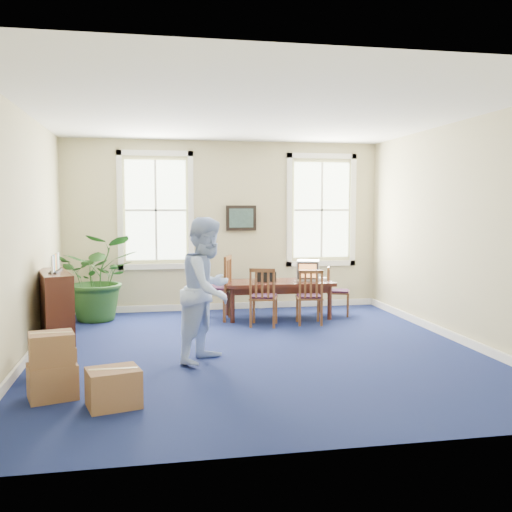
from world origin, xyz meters
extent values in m
plane|color=navy|center=(0.00, 0.00, 0.00)|extent=(6.50, 6.50, 0.00)
plane|color=white|center=(0.00, 0.00, 3.20)|extent=(6.50, 6.50, 0.00)
plane|color=#C1B788|center=(0.00, 3.25, 1.60)|extent=(6.50, 0.00, 6.50)
plane|color=#C1B788|center=(0.00, -3.25, 1.60)|extent=(6.50, 0.00, 6.50)
plane|color=#C1B788|center=(-3.00, 0.00, 1.60)|extent=(0.00, 6.50, 6.50)
plane|color=#C1B788|center=(3.00, 0.00, 1.60)|extent=(0.00, 6.50, 6.50)
cube|color=white|center=(0.00, 3.22, 0.06)|extent=(6.00, 0.04, 0.12)
cube|color=white|center=(-2.97, 0.00, 0.06)|extent=(0.04, 6.50, 0.12)
cube|color=white|center=(2.97, 0.00, 0.06)|extent=(0.04, 6.50, 0.12)
cube|color=white|center=(1.63, 2.24, 0.67)|extent=(0.18, 0.21, 0.05)
cube|color=black|center=(0.59, 2.28, 0.74)|extent=(0.36, 0.24, 0.17)
imported|color=#AAC4FD|center=(-0.71, -0.38, 0.92)|extent=(1.09, 1.13, 1.84)
cube|color=#411C13|center=(-2.75, 0.81, 0.51)|extent=(0.68, 1.34, 1.01)
imported|color=#20491A|center=(-2.29, 2.57, 0.75)|extent=(1.39, 1.23, 1.50)
camera|label=1|loc=(-1.43, -7.54, 1.97)|focal=40.00mm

